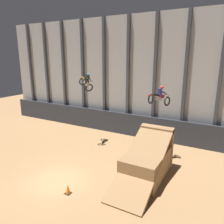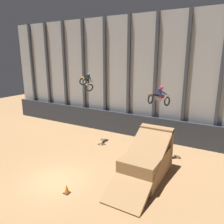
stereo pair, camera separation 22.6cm
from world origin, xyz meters
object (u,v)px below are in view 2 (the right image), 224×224
object	(u,v)px
traffic_cone_near_ramp	(67,189)
rider_bike_left_air	(87,82)
dirt_ramp	(147,161)
rider_bike_right_air	(159,97)

from	to	relation	value
traffic_cone_near_ramp	rider_bike_left_air	bearing A→B (deg)	116.40
dirt_ramp	rider_bike_right_air	world-z (taller)	rider_bike_right_air
dirt_ramp	traffic_cone_near_ramp	xyz separation A→B (m)	(-3.35, -4.30, -0.76)
rider_bike_right_air	traffic_cone_near_ramp	world-z (taller)	rider_bike_right_air
dirt_ramp	rider_bike_left_air	xyz separation A→B (m)	(-6.85, 2.75, 4.64)
rider_bike_left_air	traffic_cone_near_ramp	distance (m)	9.55
traffic_cone_near_ramp	dirt_ramp	bearing A→B (deg)	52.11
dirt_ramp	rider_bike_left_air	size ratio (longest dim) A/B	3.43
dirt_ramp	rider_bike_right_air	size ratio (longest dim) A/B	3.62
rider_bike_left_air	rider_bike_right_air	xyz separation A→B (m)	(6.63, -0.15, -0.72)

